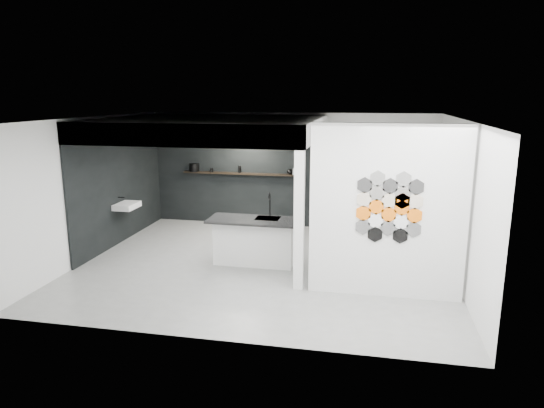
{
  "coord_description": "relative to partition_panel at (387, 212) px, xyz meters",
  "views": [
    {
      "loc": [
        1.92,
        -8.67,
        3.22
      ],
      "look_at": [
        0.1,
        0.3,
        1.15
      ],
      "focal_mm": 32.0,
      "sensor_mm": 36.0,
      "label": 1
    }
  ],
  "objects": [
    {
      "name": "utensil_cup",
      "position": [
        -4.2,
        3.87,
        -0.03
      ],
      "size": [
        0.08,
        0.08,
        0.09
      ],
      "primitive_type": "cylinder",
      "rotation": [
        0.0,
        0.0,
        0.15
      ],
      "color": "black",
      "rests_on": "display_shelf"
    },
    {
      "name": "display_shelf",
      "position": [
        -3.43,
        3.87,
        -0.1
      ],
      "size": [
        3.0,
        0.15,
        0.04
      ],
      "primitive_type": "cube",
      "color": "black",
      "rests_on": "bay_clad_back"
    },
    {
      "name": "kitchen_island",
      "position": [
        -2.42,
        1.06,
        -0.93
      ],
      "size": [
        1.72,
        0.77,
        1.39
      ],
      "rotation": [
        0.0,
        0.0,
        -0.0
      ],
      "color": "silver",
      "rests_on": "floor"
    },
    {
      "name": "stockpot",
      "position": [
        -4.66,
        3.87,
        0.02
      ],
      "size": [
        0.3,
        0.3,
        0.2
      ],
      "primitive_type": "cylinder",
      "rotation": [
        0.0,
        0.0,
        -0.29
      ],
      "color": "black",
      "rests_on": "display_shelf"
    },
    {
      "name": "bay_clad_left",
      "position": [
        -5.7,
        2.0,
        -0.22
      ],
      "size": [
        0.04,
        4.0,
        2.35
      ],
      "primitive_type": "cube",
      "color": "black",
      "rests_on": "floor"
    },
    {
      "name": "kettle",
      "position": [
        -2.19,
        3.87,
        -0.01
      ],
      "size": [
        0.2,
        0.2,
        0.13
      ],
      "primitive_type": "ellipsoid",
      "rotation": [
        0.0,
        0.0,
        -0.39
      ],
      "color": "black",
      "rests_on": "display_shelf"
    },
    {
      "name": "glass_vase",
      "position": [
        -2.08,
        3.87,
        -0.01
      ],
      "size": [
        0.14,
        0.14,
        0.15
      ],
      "primitive_type": "cylinder",
      "rotation": [
        0.0,
        0.0,
        0.37
      ],
      "color": "gray",
      "rests_on": "display_shelf"
    },
    {
      "name": "hex_tile_cluster",
      "position": [
        0.03,
        -0.09,
        0.1
      ],
      "size": [
        1.04,
        0.02,
        1.16
      ],
      "color": "black",
      "rests_on": "partition_panel"
    },
    {
      "name": "partition_panel",
      "position": [
        0.0,
        0.0,
        0.0
      ],
      "size": [
        2.45,
        0.15,
        2.8
      ],
      "primitive_type": "cube",
      "color": "silver",
      "rests_on": "floor"
    },
    {
      "name": "floor",
      "position": [
        -2.23,
        1.0,
        -1.4
      ],
      "size": [
        7.0,
        6.0,
        0.01
      ],
      "primitive_type": "cube",
      "color": "slate"
    },
    {
      "name": "glass_bowl",
      "position": [
        -2.08,
        3.87,
        -0.04
      ],
      "size": [
        0.12,
        0.12,
        0.09
      ],
      "primitive_type": "cylinder",
      "rotation": [
        0.0,
        0.0,
        -0.02
      ],
      "color": "gray",
      "rests_on": "display_shelf"
    },
    {
      "name": "fascia_beam",
      "position": [
        -3.52,
        0.08,
        1.15
      ],
      "size": [
        4.4,
        0.16,
        0.4
      ],
      "primitive_type": "cube",
      "color": "silver",
      "rests_on": "corner_column"
    },
    {
      "name": "wall_basin",
      "position": [
        -5.46,
        1.8,
        -0.55
      ],
      "size": [
        0.4,
        0.6,
        0.12
      ],
      "primitive_type": "cube",
      "color": "silver",
      "rests_on": "bay_clad_left"
    },
    {
      "name": "bottle_dark",
      "position": [
        -3.47,
        3.87,
        0.01
      ],
      "size": [
        0.08,
        0.08,
        0.18
      ],
      "primitive_type": "cylinder",
      "rotation": [
        0.0,
        0.0,
        -0.21
      ],
      "color": "black",
      "rests_on": "display_shelf"
    },
    {
      "name": "corner_column",
      "position": [
        -1.41,
        0.0,
        -0.22
      ],
      "size": [
        0.16,
        0.16,
        2.35
      ],
      "primitive_type": "cube",
      "color": "silver",
      "rests_on": "floor"
    },
    {
      "name": "bulkhead",
      "position": [
        -3.52,
        2.0,
        1.15
      ],
      "size": [
        4.4,
        4.0,
        0.4
      ],
      "primitive_type": "cube",
      "color": "silver",
      "rests_on": "corner_column"
    },
    {
      "name": "bay_clad_back",
      "position": [
        -3.52,
        3.97,
        -0.22
      ],
      "size": [
        4.4,
        0.04,
        2.35
      ],
      "primitive_type": "cube",
      "color": "black",
      "rests_on": "floor"
    }
  ]
}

